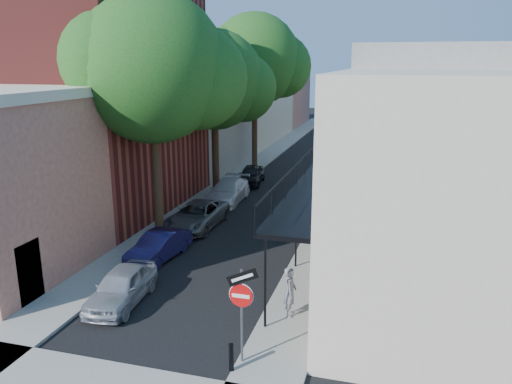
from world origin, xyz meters
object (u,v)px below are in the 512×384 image
Objects in this scene: parked_car_a at (122,286)px; parked_car_b at (159,247)px; bollard at (231,357)px; sign_post at (242,299)px; oak_near at (163,71)px; parked_car_e at (251,175)px; oak_far at (261,61)px; oak_mid at (221,82)px; parked_car_d at (228,191)px; pedestrian at (290,292)px; parked_car_c at (197,216)px.

parked_car_b is at bearing 93.16° from parked_car_a.
bollard is 0.22× the size of parked_car_a.
oak_near reaches higher than sign_post.
oak_far is at bearing 92.17° from parked_car_e.
parked_car_d is (0.82, -1.48, -6.38)m from oak_mid.
pedestrian is (6.47, -3.46, 0.37)m from parked_car_b.
parked_car_d is at bearing 21.36° from pedestrian.
parked_car_e is at bearing 105.40° from sign_post.
sign_post is at bearing -71.32° from parked_car_d.
sign_post is at bearing 71.44° from bollard.
parked_car_c is 2.74× the size of pedestrian.
sign_post is 0.26× the size of oak_near.
oak_near is at bearing 112.57° from parked_car_b.
oak_mid is 9.12m from oak_far.
parked_car_a is 13.35m from parked_car_d.
parked_car_b is at bearing 128.94° from bollard.
oak_mid is 2.69× the size of parked_car_e.
parked_car_e is (0.91, 3.33, -6.41)m from oak_mid.
parked_car_a reaches higher than bollard.
oak_far is at bearing 92.73° from parked_car_d.
oak_mid is at bearing 21.57° from pedestrian.
bollard is at bearing -72.36° from parked_car_d.
parked_car_a is (-5.18, 2.44, -1.40)m from sign_post.
pedestrian is at bearing -49.18° from parked_car_c.
bollard is 13.78m from oak_near.
oak_mid is at bearing 110.86° from sign_post.
oak_near is at bearing -114.94° from parked_car_c.
bollard is 3.57m from pedestrian.
oak_mid reaches higher than parked_car_b.
oak_mid is at bearing 98.59° from parked_car_c.
pedestrian is at bearing -62.88° from oak_mid.
oak_mid is at bearing 90.81° from parked_car_a.
oak_far is 17.24m from parked_car_c.
parked_car_c is at bearing 116.33° from bollard.
parked_car_e is (0.05, 14.18, 0.05)m from parked_car_b.
parked_car_c is 1.00× the size of parked_car_d.
parked_car_c is at bearing 117.97° from sign_post.
oak_far is 21.32m from parked_car_b.
bollard is 5.80m from parked_car_a.
oak_mid is 16.21m from parked_car_a.
parked_car_d is 14.39m from pedestrian.
parked_car_d is at bearing 109.02° from bollard.
oak_near is 6.74× the size of pedestrian.
bollard is (-0.16, -0.47, -1.52)m from sign_post.
parked_car_c is at bearing 33.96° from pedestrian.
bollard is at bearing -56.88° from oak_near.
bollard is at bearing -44.15° from parked_car_b.
pedestrian is at bearing -76.24° from parked_car_e.
oak_mid is 6.02× the size of pedestrian.
pedestrian is (7.28, -6.34, -6.91)m from oak_near.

